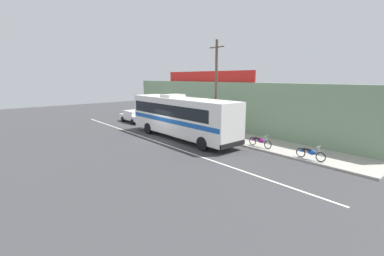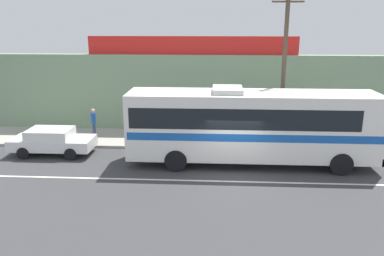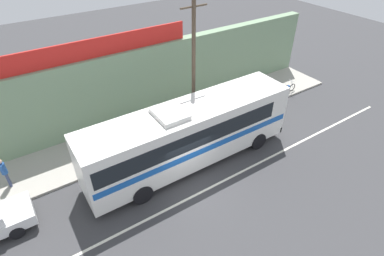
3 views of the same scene
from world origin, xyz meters
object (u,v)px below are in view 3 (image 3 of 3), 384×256
object	(u,v)px
motorcycle_orange	(247,102)
pedestrian_far_right	(135,131)
pedestrian_near_shop	(4,171)
intercity_bus	(189,133)
motorcycle_green	(217,113)
utility_pole	(194,68)
motorcycle_black	(286,88)

from	to	relation	value
motorcycle_orange	pedestrian_far_right	distance (m)	8.36
pedestrian_near_shop	motorcycle_orange	bearing A→B (deg)	-3.68
intercity_bus	motorcycle_green	distance (m)	4.81
utility_pole	motorcycle_orange	xyz separation A→B (m)	(4.59, 0.05, -3.80)
motorcycle_green	pedestrian_far_right	world-z (taller)	pedestrian_far_right
motorcycle_orange	motorcycle_green	bearing A→B (deg)	179.12
pedestrian_near_shop	motorcycle_black	bearing A→B (deg)	-3.25
motorcycle_black	motorcycle_orange	world-z (taller)	same
motorcycle_orange	utility_pole	bearing A→B (deg)	-179.35
intercity_bus	motorcycle_orange	world-z (taller)	intercity_bus
pedestrian_near_shop	utility_pole	bearing A→B (deg)	-5.54
motorcycle_green	pedestrian_far_right	bearing A→B (deg)	174.39
utility_pole	pedestrian_far_right	world-z (taller)	utility_pole
motorcycle_orange	motorcycle_green	world-z (taller)	same
motorcycle_black	motorcycle_green	world-z (taller)	same
intercity_bus	pedestrian_far_right	world-z (taller)	intercity_bus
motorcycle_black	utility_pole	bearing A→B (deg)	179.64
pedestrian_far_right	pedestrian_near_shop	distance (m)	6.89
intercity_bus	utility_pole	size ratio (longest dim) A/B	1.44
pedestrian_far_right	pedestrian_near_shop	world-z (taller)	pedestrian_near_shop
motorcycle_black	pedestrian_near_shop	bearing A→B (deg)	176.75
motorcycle_black	motorcycle_green	size ratio (longest dim) A/B	0.97
motorcycle_orange	pedestrian_near_shop	distance (m)	15.24
motorcycle_orange	pedestrian_near_shop	size ratio (longest dim) A/B	1.12
motorcycle_green	pedestrian_near_shop	bearing A→B (deg)	175.74
utility_pole	pedestrian_near_shop	size ratio (longest dim) A/B	4.67
motorcycle_orange	pedestrian_far_right	world-z (taller)	pedestrian_far_right
motorcycle_black	pedestrian_far_right	distance (m)	12.21
intercity_bus	pedestrian_far_right	size ratio (longest dim) A/B	7.23
pedestrian_far_right	pedestrian_near_shop	size ratio (longest dim) A/B	0.93
pedestrian_near_shop	intercity_bus	bearing A→B (deg)	-21.35
utility_pole	pedestrian_near_shop	world-z (taller)	utility_pole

